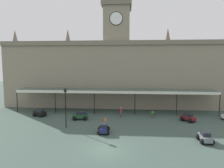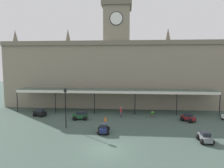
{
  "view_description": "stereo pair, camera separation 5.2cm",
  "coord_description": "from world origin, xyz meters",
  "px_view_note": "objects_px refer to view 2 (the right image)",
  "views": [
    {
      "loc": [
        2.06,
        -18.85,
        8.43
      ],
      "look_at": [
        0.0,
        8.25,
        5.6
      ],
      "focal_mm": 32.27,
      "sensor_mm": 36.0,
      "label": 1
    },
    {
      "loc": [
        2.11,
        -18.85,
        8.43
      ],
      "look_at": [
        0.0,
        8.25,
        5.6
      ],
      "focal_mm": 32.27,
      "sensor_mm": 36.0,
      "label": 2
    }
  ],
  "objects_px": {
    "car_navy_sedan": "(104,129)",
    "planter_near_kerb": "(152,114)",
    "car_maroon_sedan": "(188,118)",
    "car_grey_sedan": "(205,138)",
    "car_black_sedan": "(40,113)",
    "victorian_lamppost": "(66,103)",
    "pedestrian_beside_cars": "(121,112)",
    "car_green_estate": "(80,116)",
    "traffic_cone": "(106,119)"
  },
  "relations": [
    {
      "from": "car_maroon_sedan",
      "to": "pedestrian_beside_cars",
      "type": "distance_m",
      "value": 9.9
    },
    {
      "from": "car_navy_sedan",
      "to": "victorian_lamppost",
      "type": "relative_size",
      "value": 0.4
    },
    {
      "from": "car_navy_sedan",
      "to": "pedestrian_beside_cars",
      "type": "distance_m",
      "value": 7.44
    },
    {
      "from": "planter_near_kerb",
      "to": "car_black_sedan",
      "type": "bearing_deg",
      "value": -177.3
    },
    {
      "from": "car_maroon_sedan",
      "to": "car_black_sedan",
      "type": "bearing_deg",
      "value": 177.09
    },
    {
      "from": "car_grey_sedan",
      "to": "car_navy_sedan",
      "type": "bearing_deg",
      "value": 169.64
    },
    {
      "from": "car_black_sedan",
      "to": "victorian_lamppost",
      "type": "relative_size",
      "value": 0.42
    },
    {
      "from": "car_black_sedan",
      "to": "planter_near_kerb",
      "type": "distance_m",
      "value": 17.84
    },
    {
      "from": "pedestrian_beside_cars",
      "to": "victorian_lamppost",
      "type": "bearing_deg",
      "value": -141.08
    },
    {
      "from": "car_black_sedan",
      "to": "pedestrian_beside_cars",
      "type": "distance_m",
      "value": 12.92
    },
    {
      "from": "car_navy_sedan",
      "to": "car_grey_sedan",
      "type": "distance_m",
      "value": 11.33
    },
    {
      "from": "car_green_estate",
      "to": "pedestrian_beside_cars",
      "type": "xyz_separation_m",
      "value": [
        6.01,
        1.66,
        0.34
      ]
    },
    {
      "from": "car_green_estate",
      "to": "victorian_lamppost",
      "type": "relative_size",
      "value": 0.44
    },
    {
      "from": "car_grey_sedan",
      "to": "planter_near_kerb",
      "type": "xyz_separation_m",
      "value": [
        -4.37,
        9.8,
        -0.01
      ]
    },
    {
      "from": "pedestrian_beside_cars",
      "to": "traffic_cone",
      "type": "distance_m",
      "value": 3.11
    },
    {
      "from": "pedestrian_beside_cars",
      "to": "victorian_lamppost",
      "type": "distance_m",
      "value": 9.28
    },
    {
      "from": "planter_near_kerb",
      "to": "traffic_cone",
      "type": "bearing_deg",
      "value": -159.05
    },
    {
      "from": "car_black_sedan",
      "to": "car_green_estate",
      "type": "bearing_deg",
      "value": -11.39
    },
    {
      "from": "car_green_estate",
      "to": "planter_near_kerb",
      "type": "height_order",
      "value": "car_green_estate"
    },
    {
      "from": "pedestrian_beside_cars",
      "to": "traffic_cone",
      "type": "height_order",
      "value": "pedestrian_beside_cars"
    },
    {
      "from": "car_maroon_sedan",
      "to": "car_green_estate",
      "type": "bearing_deg",
      "value": -179.15
    },
    {
      "from": "car_maroon_sedan",
      "to": "victorian_lamppost",
      "type": "height_order",
      "value": "victorian_lamppost"
    },
    {
      "from": "car_navy_sedan",
      "to": "car_maroon_sedan",
      "type": "bearing_deg",
      "value": 26.33
    },
    {
      "from": "car_navy_sedan",
      "to": "car_grey_sedan",
      "type": "relative_size",
      "value": 1.02
    },
    {
      "from": "victorian_lamppost",
      "to": "traffic_cone",
      "type": "xyz_separation_m",
      "value": [
        4.81,
        3.5,
        -2.89
      ]
    },
    {
      "from": "planter_near_kerb",
      "to": "car_grey_sedan",
      "type": "bearing_deg",
      "value": -65.99
    },
    {
      "from": "car_maroon_sedan",
      "to": "victorian_lamppost",
      "type": "relative_size",
      "value": 0.42
    },
    {
      "from": "car_maroon_sedan",
      "to": "victorian_lamppost",
      "type": "xyz_separation_m",
      "value": [
        -16.77,
        -4.21,
        2.76
      ]
    },
    {
      "from": "traffic_cone",
      "to": "planter_near_kerb",
      "type": "relative_size",
      "value": 0.78
    },
    {
      "from": "traffic_cone",
      "to": "car_maroon_sedan",
      "type": "bearing_deg",
      "value": 3.44
    },
    {
      "from": "victorian_lamppost",
      "to": "car_navy_sedan",
      "type": "bearing_deg",
      "value": -16.86
    },
    {
      "from": "car_maroon_sedan",
      "to": "car_grey_sedan",
      "type": "xyz_separation_m",
      "value": [
        -0.51,
        -7.8,
        0.0
      ]
    },
    {
      "from": "car_grey_sedan",
      "to": "car_maroon_sedan",
      "type": "bearing_deg",
      "value": 86.28
    },
    {
      "from": "car_maroon_sedan",
      "to": "car_grey_sedan",
      "type": "distance_m",
      "value": 7.82
    },
    {
      "from": "car_black_sedan",
      "to": "car_maroon_sedan",
      "type": "relative_size",
      "value": 0.99
    },
    {
      "from": "victorian_lamppost",
      "to": "pedestrian_beside_cars",
      "type": "bearing_deg",
      "value": 38.92
    },
    {
      "from": "car_black_sedan",
      "to": "pedestrian_beside_cars",
      "type": "xyz_separation_m",
      "value": [
        12.91,
        0.27,
        0.41
      ]
    },
    {
      "from": "car_green_estate",
      "to": "traffic_cone",
      "type": "height_order",
      "value": "car_green_estate"
    },
    {
      "from": "car_black_sedan",
      "to": "car_maroon_sedan",
      "type": "height_order",
      "value": "same"
    },
    {
      "from": "car_maroon_sedan",
      "to": "car_grey_sedan",
      "type": "relative_size",
      "value": 1.08
    },
    {
      "from": "victorian_lamppost",
      "to": "car_black_sedan",
      "type": "bearing_deg",
      "value": 137.81
    },
    {
      "from": "car_navy_sedan",
      "to": "planter_near_kerb",
      "type": "relative_size",
      "value": 2.18
    },
    {
      "from": "car_grey_sedan",
      "to": "traffic_cone",
      "type": "relative_size",
      "value": 2.76
    },
    {
      "from": "car_black_sedan",
      "to": "victorian_lamppost",
      "type": "bearing_deg",
      "value": -42.19
    },
    {
      "from": "car_navy_sedan",
      "to": "pedestrian_beside_cars",
      "type": "bearing_deg",
      "value": 75.48
    },
    {
      "from": "car_black_sedan",
      "to": "car_grey_sedan",
      "type": "bearing_deg",
      "value": -21.98
    },
    {
      "from": "car_green_estate",
      "to": "planter_near_kerb",
      "type": "xyz_separation_m",
      "value": [
        10.92,
        2.23,
        -0.07
      ]
    },
    {
      "from": "car_black_sedan",
      "to": "car_grey_sedan",
      "type": "xyz_separation_m",
      "value": [
        22.19,
        -8.96,
        0.0
      ]
    },
    {
      "from": "car_maroon_sedan",
      "to": "pedestrian_beside_cars",
      "type": "bearing_deg",
      "value": 171.71
    },
    {
      "from": "car_navy_sedan",
      "to": "victorian_lamppost",
      "type": "height_order",
      "value": "victorian_lamppost"
    }
  ]
}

